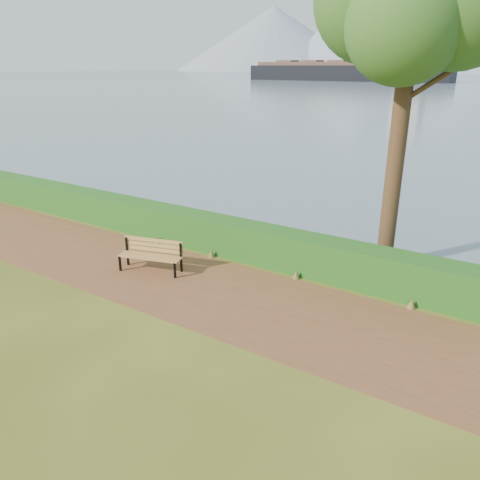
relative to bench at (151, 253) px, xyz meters
The scene contains 5 objects.
ground 2.01m from the bench, 13.26° to the right, with size 140.00×140.00×0.00m, color #444E16.
path 1.97m from the bench, ahead, with size 40.00×3.40×0.01m, color brown.
hedge 2.87m from the bench, 48.59° to the left, with size 32.00×0.85×1.00m, color #184F16.
bench is the anchor object (origin of this frame).
cargo_ship 161.56m from the bench, 108.39° to the left, with size 69.97×12.78×21.16m.
Camera 1 is at (6.32, -7.95, 5.19)m, focal length 35.00 mm.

